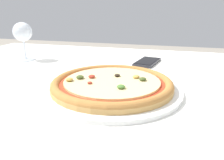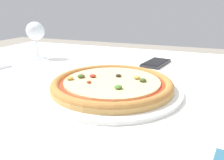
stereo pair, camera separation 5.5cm
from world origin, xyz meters
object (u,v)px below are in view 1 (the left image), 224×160
cell_phone (147,62)px  pizza_plate (112,85)px  wine_glass_far_left (23,33)px  dining_table (91,107)px

cell_phone → pizza_plate: bearing=-99.5°
wine_glass_far_left → cell_phone: bearing=9.0°
wine_glass_far_left → cell_phone: size_ratio=0.97×
dining_table → cell_phone: (0.13, 0.29, 0.08)m
wine_glass_far_left → pizza_plate: bearing=-29.2°
dining_table → pizza_plate: 0.12m
dining_table → wine_glass_far_left: size_ratio=9.41×
wine_glass_far_left → dining_table: bearing=-30.2°
wine_glass_far_left → cell_phone: 0.50m
dining_table → cell_phone: cell_phone is taller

